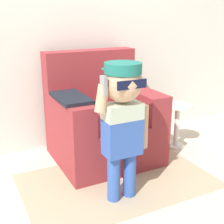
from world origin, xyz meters
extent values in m
plane|color=beige|center=(0.00, 0.00, 0.00)|extent=(10.00, 10.00, 0.00)
cube|color=silver|center=(0.00, 0.62, 1.30)|extent=(10.00, 0.05, 2.60)
cube|color=maroon|center=(0.09, 0.07, 0.20)|extent=(0.92, 0.85, 0.41)
cube|color=maroon|center=(0.09, 0.40, 0.71)|extent=(0.92, 0.20, 0.61)
cube|color=maroon|center=(-0.27, -0.03, 0.54)|extent=(0.21, 0.65, 0.26)
cube|color=maroon|center=(0.45, -0.03, 0.54)|extent=(0.21, 0.65, 0.26)
cube|color=black|center=(-0.27, -0.03, 0.68)|extent=(0.25, 0.47, 0.03)
cylinder|color=#3356AD|center=(-0.15, -0.60, 0.19)|extent=(0.10, 0.10, 0.37)
cylinder|color=#3356AD|center=(-0.02, -0.60, 0.19)|extent=(0.10, 0.10, 0.37)
cube|color=#3356AD|center=(-0.09, -0.60, 0.51)|extent=(0.27, 0.16, 0.27)
cube|color=#B7C6B2|center=(-0.09, -0.60, 0.70)|extent=(0.27, 0.16, 0.12)
sphere|color=tan|center=(-0.09, -0.60, 0.91)|extent=(0.27, 0.27, 0.27)
cylinder|color=#1E7066|center=(-0.09, -0.60, 1.01)|extent=(0.26, 0.26, 0.08)
cube|color=#1E7066|center=(-0.09, -0.48, 0.98)|extent=(0.16, 0.12, 0.01)
cube|color=#0F1433|center=(-0.09, -0.73, 0.92)|extent=(0.22, 0.01, 0.06)
cylinder|color=tan|center=(0.09, -0.60, 0.56)|extent=(0.08, 0.08, 0.33)
cylinder|color=tan|center=(-0.24, -0.60, 0.81)|extent=(0.11, 0.08, 0.20)
cube|color=gray|center=(-0.24, -0.63, 0.91)|extent=(0.02, 0.07, 0.13)
cylinder|color=white|center=(0.89, -0.02, 0.01)|extent=(0.19, 0.19, 0.02)
cylinder|color=white|center=(0.89, -0.02, 0.22)|extent=(0.05, 0.05, 0.45)
cylinder|color=white|center=(0.89, -0.02, 0.46)|extent=(0.29, 0.29, 0.02)
cube|color=tan|center=(0.00, -0.37, 0.00)|extent=(1.57, 0.99, 0.01)
camera|label=1|loc=(-1.10, -2.45, 1.37)|focal=50.00mm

